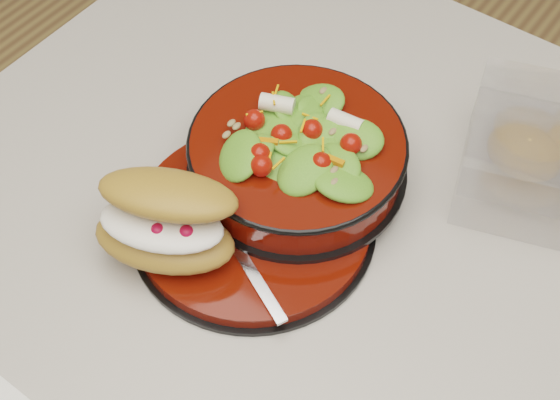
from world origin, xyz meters
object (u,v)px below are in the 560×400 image
Objects in this scene: dinner_plate at (253,221)px; salad_bowl at (297,149)px; fork at (241,255)px; croissant at (166,222)px.

salad_bowl is (0.00, 0.07, 0.05)m from dinner_plate.
salad_bowl is at bearing 88.33° from dinner_plate.
salad_bowl is at bearing 33.35° from fork.
dinner_plate is 0.05m from fork.
croissant is (-0.04, -0.08, 0.05)m from dinner_plate.
fork is (0.02, -0.12, -0.03)m from salad_bowl.
croissant is 1.06× the size of fork.
dinner_plate is 1.61× the size of croissant.
fork is at bearing -66.57° from dinner_plate.
salad_bowl is 1.47× the size of croissant.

